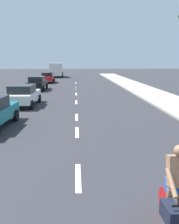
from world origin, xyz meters
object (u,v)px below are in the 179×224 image
cyclist (175,195)px  parked_car_red (48,77)px  parked_car_white (23,95)px  parked_car_black (37,83)px  delivery_truck (56,70)px

cyclist → parked_car_red: 33.97m
parked_car_white → parked_car_black: bearing=94.7°
cyclist → delivery_truck: 46.47m
delivery_truck → parked_car_red: bearing=-94.1°
parked_car_white → parked_car_black: size_ratio=1.05×
parked_car_black → delivery_truck: 22.02m
cyclist → parked_car_black: bearing=-76.5°
parked_car_red → delivery_truck: (0.35, 12.68, 0.67)m
parked_car_black → delivery_truck: bearing=90.2°
parked_car_red → parked_car_black: bearing=-91.2°
cyclist → parked_car_white: 15.42m
parked_car_white → parked_car_red: 19.14m
cyclist → parked_car_black: cyclist is taller
cyclist → parked_car_black: size_ratio=0.43×
cyclist → delivery_truck: (-5.68, 46.12, 0.67)m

